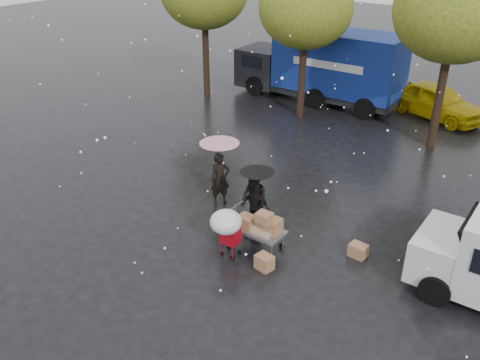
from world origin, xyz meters
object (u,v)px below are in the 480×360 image
Objects in this scene: person_black at (257,207)px; blue_truck at (323,66)px; yellow_taxi at (436,101)px; person_pink at (220,179)px; vendor_cart at (260,226)px; shopping_cart at (227,224)px.

person_black is 12.31m from blue_truck.
blue_truck is at bearing 120.45° from yellow_taxi.
vendor_cart is at bearing -85.48° from person_pink.
person_pink is 12.42m from yellow_taxi.
person_pink reaches higher than yellow_taxi.
person_black is at bearing 129.30° from vendor_cart.
person_pink is at bearing 150.75° from vendor_cart.
vendor_cart is 1.04× the size of shopping_cart.
shopping_cart is (1.93, -2.23, 0.20)m from person_pink.
yellow_taxi is (3.14, 12.02, -0.09)m from person_pink.
person_pink is 2.75m from vendor_cart.
person_pink is at bearing -174.45° from yellow_taxi.
person_black reaches higher than vendor_cart.
shopping_cart is at bearing -105.37° from person_pink.
vendor_cart is 1.06m from shopping_cart.
yellow_taxi reaches higher than shopping_cart.
vendor_cart is at bearing 128.32° from person_black.
person_black is at bearing -166.08° from yellow_taxi.
person_pink reaches higher than shopping_cart.
blue_truck is at bearing 107.25° from shopping_cart.
person_black is 0.18× the size of blue_truck.
shopping_cart reaches higher than vendor_cart.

